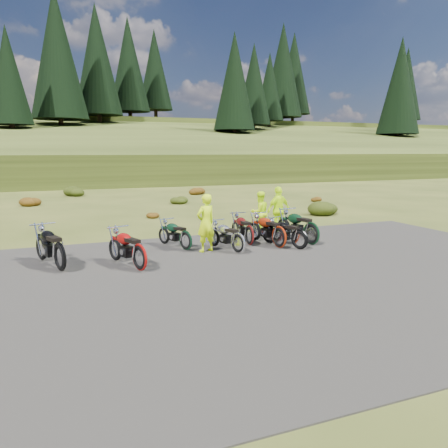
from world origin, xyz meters
name	(u,v)px	position (x,y,z in m)	size (l,w,h in m)	color
ground	(229,260)	(0.00, 0.00, 0.00)	(300.00, 300.00, 0.00)	#364416
gravel_pad	(258,277)	(0.00, -2.00, 0.00)	(20.00, 12.00, 0.04)	black
hill_slope	(89,176)	(0.00, 50.00, 0.00)	(300.00, 46.00, 3.00)	#2C3913
hill_plateau	(69,164)	(0.00, 110.00, 0.00)	(300.00, 90.00, 9.17)	#2C3913
conifer_21	(8,75)	(-9.00, 50.00, 12.56)	(5.28, 5.28, 14.00)	black
conifer_22	(57,53)	(-3.00, 56.00, 16.77)	(7.92, 7.92, 20.00)	black
conifer_23	(97,60)	(3.00, 62.00, 17.47)	(7.48, 7.48, 19.00)	black
conifer_24	(129,65)	(9.00, 68.00, 18.16)	(7.04, 7.04, 18.00)	black
conifer_25	(155,70)	(15.00, 74.00, 18.66)	(6.60, 6.60, 17.00)	black
conifer_26	(234,81)	(21.00, 49.00, 13.37)	(6.16, 6.16, 16.00)	black
conifer_27	(254,84)	(27.00, 55.00, 14.06)	(5.72, 5.72, 15.00)	black
conifer_28	(269,87)	(33.00, 61.00, 14.76)	(5.28, 5.28, 14.00)	black
conifer_29	(283,70)	(39.00, 67.00, 18.97)	(7.92, 7.92, 20.00)	black
conifer_30	(294,74)	(45.00, 73.00, 19.66)	(7.48, 7.48, 19.00)	black
conifer_31	(400,86)	(51.00, 48.00, 14.18)	(7.04, 7.04, 18.00)	black
conifer_32	(402,88)	(57.00, 54.00, 14.87)	(6.60, 6.60, 17.00)	black
conifer_33	(403,90)	(63.00, 60.00, 15.56)	(6.16, 6.16, 16.00)	black
conifer_34	(404,92)	(69.00, 66.00, 16.26)	(5.72, 5.72, 15.00)	black
conifer_35	(405,93)	(75.00, 72.00, 16.95)	(5.28, 5.28, 14.00)	black
conifer_36	(406,84)	(81.00, 78.00, 20.16)	(7.92, 7.92, 20.00)	black
shrub_2	(30,200)	(-6.20, 16.60, 0.38)	(1.30, 1.30, 0.77)	#652B0C
shrub_3	(75,190)	(-3.30, 21.90, 0.46)	(1.56, 1.56, 0.92)	black
shrub_4	(151,214)	(-0.40, 9.20, 0.23)	(0.77, 0.77, 0.45)	#652B0C
shrub_5	(179,199)	(2.50, 14.50, 0.31)	(1.03, 1.03, 0.61)	black
shrub_6	(196,190)	(5.40, 19.80, 0.38)	(1.30, 1.30, 0.77)	#652B0C
shrub_7	(324,206)	(8.30, 7.10, 0.46)	(1.56, 1.56, 0.92)	black
shrub_8	(314,198)	(11.20, 12.40, 0.23)	(0.77, 0.77, 0.45)	#652B0C
motorcycle_0	(61,272)	(-4.87, 0.44, 0.00)	(2.30, 0.77, 1.21)	black
motorcycle_1	(140,272)	(-2.82, -0.32, 0.00)	(2.14, 0.71, 1.12)	#980D0B
motorcycle_2	(186,251)	(-0.90, 1.65, 0.00)	(1.86, 0.62, 0.98)	black
motorcycle_3	(238,254)	(0.55, 0.58, 0.00)	(1.92, 0.64, 1.00)	#BBBBC0
motorcycle_4	(249,246)	(1.42, 1.58, 0.00)	(1.99, 0.66, 1.04)	#550E0E
motorcycle_5	(299,250)	(2.71, 0.35, 0.00)	(1.94, 0.65, 1.01)	black
motorcycle_6	(279,249)	(2.18, 0.80, 0.00)	(2.12, 0.71, 1.11)	maroon
motorcycle_7	(311,245)	(3.49, 0.84, 0.00)	(2.27, 0.76, 1.19)	black
person_middle	(206,224)	(-0.34, 1.21, 0.95)	(0.70, 0.46, 1.91)	#CFF90D
person_right_a	(260,213)	(2.80, 3.56, 0.84)	(0.82, 0.64, 1.68)	#CFF90D
person_right_b	(279,211)	(3.49, 3.27, 0.94)	(1.10, 0.46, 1.88)	#CFF90D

